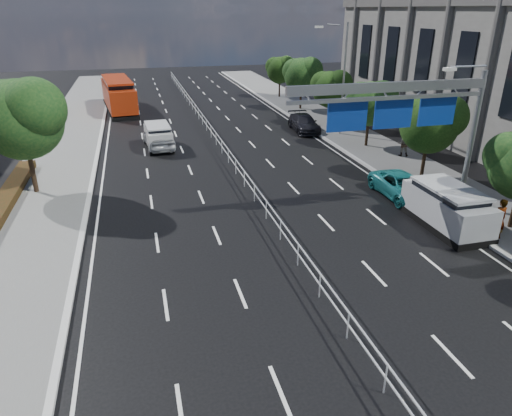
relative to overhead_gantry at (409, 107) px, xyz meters
name	(u,v)px	position (x,y,z in m)	size (l,w,h in m)	color
ground	(370,372)	(-6.74, -10.05, -5.61)	(160.00, 160.00, 0.00)	black
median_fence	(224,149)	(-6.74, 12.45, -5.08)	(0.05, 85.00, 1.02)	silver
overhead_gantry	(409,107)	(0.00, 0.00, 0.00)	(10.24, 0.38, 7.45)	gray
streetlight_far	(341,72)	(3.76, 15.95, -0.40)	(2.78, 2.40, 9.00)	gray
near_tree_back	(22,115)	(-18.68, 7.92, -1.00)	(4.84, 4.51, 6.69)	black
far_tree_d	(431,121)	(4.51, 4.42, -1.92)	(3.85, 3.59, 5.34)	black
far_tree_e	(371,101)	(4.51, 11.93, -2.05)	(3.63, 3.38, 5.13)	black
far_tree_f	(331,87)	(4.50, 19.43, -2.12)	(3.52, 3.28, 5.02)	black
far_tree_g	(302,74)	(4.51, 26.92, -1.85)	(3.96, 3.69, 5.45)	black
far_tree_h	(280,69)	(4.50, 34.43, -2.18)	(3.41, 3.18, 4.91)	black
white_minivan	(158,136)	(-11.18, 15.94, -4.71)	(2.02, 4.29, 1.82)	black
red_bus	(118,94)	(-14.24, 31.65, -3.89)	(3.85, 11.26, 3.30)	black
near_car_silver	(158,137)	(-11.17, 15.96, -4.75)	(2.02, 5.01, 1.71)	#A5A8AD
near_car_dark	(117,80)	(-14.74, 49.70, -4.87)	(1.57, 4.50, 1.48)	black
silver_minivan	(447,207)	(1.56, -1.94, -4.59)	(2.13, 4.99, 2.07)	black
parked_car_teal	(403,187)	(1.56, 1.95, -4.94)	(2.21, 4.80, 1.33)	#196F72
parked_car_dark	(304,123)	(1.56, 18.06, -4.89)	(2.00, 4.91, 1.42)	black
pedestrian_a	(499,219)	(2.86, -3.90, -4.49)	(0.71, 0.47, 1.96)	gray
pedestrian_b	(403,144)	(5.71, 8.81, -4.59)	(0.86, 0.67, 1.76)	gray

